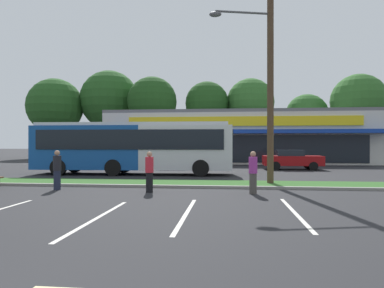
# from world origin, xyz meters

# --- Properties ---
(grass_median) EXTENTS (56.00, 2.20, 0.12)m
(grass_median) POSITION_xyz_m (0.00, 14.00, 0.06)
(grass_median) COLOR #2D5B23
(grass_median) RESTS_ON ground_plane
(curb_lip) EXTENTS (56.00, 0.24, 0.12)m
(curb_lip) POSITION_xyz_m (0.00, 12.78, 0.06)
(curb_lip) COLOR gray
(curb_lip) RESTS_ON ground_plane
(parking_stripe_2) EXTENTS (0.12, 4.80, 0.01)m
(parking_stripe_2) POSITION_xyz_m (0.50, 6.49, 0.00)
(parking_stripe_2) COLOR silver
(parking_stripe_2) RESTS_ON ground_plane
(parking_stripe_3) EXTENTS (0.12, 4.80, 0.01)m
(parking_stripe_3) POSITION_xyz_m (2.75, 7.22, 0.00)
(parking_stripe_3) COLOR silver
(parking_stripe_3) RESTS_ON ground_plane
(parking_stripe_4) EXTENTS (0.12, 4.80, 0.01)m
(parking_stripe_4) POSITION_xyz_m (5.77, 7.73, 0.00)
(parking_stripe_4) COLOR silver
(parking_stripe_4) RESTS_ON ground_plane
(storefront_building) EXTENTS (26.74, 15.07, 5.20)m
(storefront_building) POSITION_xyz_m (5.15, 36.86, 2.60)
(storefront_building) COLOR beige
(storefront_building) RESTS_ON ground_plane
(tree_far_left) EXTENTS (7.43, 7.43, 10.72)m
(tree_far_left) POSITION_xyz_m (-19.41, 42.39, 6.99)
(tree_far_left) COLOR #473323
(tree_far_left) RESTS_ON ground_plane
(tree_left) EXTENTS (8.07, 8.07, 12.04)m
(tree_left) POSITION_xyz_m (-12.52, 44.39, 7.99)
(tree_left) COLOR #473323
(tree_left) RESTS_ON ground_plane
(tree_mid_left) EXTENTS (6.44, 6.44, 10.66)m
(tree_mid_left) POSITION_xyz_m (-6.00, 42.14, 7.42)
(tree_mid_left) COLOR #473323
(tree_mid_left) RESTS_ON ground_plane
(tree_mid) EXTENTS (5.72, 5.72, 10.13)m
(tree_mid) POSITION_xyz_m (1.07, 43.46, 7.24)
(tree_mid) COLOR #473323
(tree_mid) RESTS_ON ground_plane
(tree_mid_right) EXTENTS (6.26, 6.26, 10.55)m
(tree_mid_right) POSITION_xyz_m (6.78, 44.14, 7.40)
(tree_mid_right) COLOR #473323
(tree_mid_right) RESTS_ON ground_plane
(tree_right) EXTENTS (5.66, 5.66, 8.56)m
(tree_right) POSITION_xyz_m (14.35, 45.58, 5.72)
(tree_right) COLOR #473323
(tree_right) RESTS_ON ground_plane
(tree_far_right) EXTENTS (6.69, 6.69, 10.50)m
(tree_far_right) POSITION_xyz_m (19.84, 42.38, 7.14)
(tree_far_right) COLOR #473323
(tree_far_right) RESTS_ON ground_plane
(utility_pole) EXTENTS (3.16, 2.36, 11.06)m
(utility_pole) POSITION_xyz_m (5.71, 14.07, 5.88)
(utility_pole) COLOR #4C3826
(utility_pole) RESTS_ON ground_plane
(city_bus) EXTENTS (12.47, 2.92, 3.25)m
(city_bus) POSITION_xyz_m (-2.07, 19.09, 1.77)
(city_bus) COLOR #144793
(city_bus) RESTS_ON ground_plane
(car_0) EXTENTS (4.24, 1.90, 1.56)m
(car_0) POSITION_xyz_m (-6.90, 24.28, 0.80)
(car_0) COLOR maroon
(car_0) RESTS_ON ground_plane
(car_1) EXTENTS (4.41, 1.88, 1.42)m
(car_1) POSITION_xyz_m (-0.33, 24.23, 0.74)
(car_1) COLOR #515459
(car_1) RESTS_ON ground_plane
(car_2) EXTENTS (4.28, 1.99, 1.47)m
(car_2) POSITION_xyz_m (8.61, 24.29, 0.77)
(car_2) COLOR maroon
(car_2) RESTS_ON ground_plane
(pedestrian_by_pole) EXTENTS (0.33, 0.33, 1.66)m
(pedestrian_by_pole) POSITION_xyz_m (-3.26, 11.63, 0.83)
(pedestrian_by_pole) COLOR #1E2338
(pedestrian_by_pole) RESTS_ON ground_plane
(pedestrian_mid) EXTENTS (0.33, 0.33, 1.65)m
(pedestrian_mid) POSITION_xyz_m (4.85, 11.28, 0.83)
(pedestrian_mid) COLOR #47423D
(pedestrian_mid) RESTS_ON ground_plane
(pedestrian_far) EXTENTS (0.33, 0.33, 1.63)m
(pedestrian_far) POSITION_xyz_m (0.77, 11.30, 0.82)
(pedestrian_far) COLOR black
(pedestrian_far) RESTS_ON ground_plane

